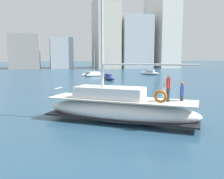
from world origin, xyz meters
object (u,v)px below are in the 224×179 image
main_sailboat (119,108)px  moored_sloop_far (109,78)px  moored_sloop_near (93,74)px  moored_cutter_left (149,73)px

main_sailboat → moored_sloop_far: bearing=77.1°
moored_sloop_far → main_sailboat: bearing=-102.9°
main_sailboat → moored_sloop_near: bearing=81.9°
moored_sloop_near → moored_sloop_far: size_ratio=1.04×
moored_sloop_far → moored_cutter_left: 15.11m
main_sailboat → moored_sloop_far: main_sailboat is taller
moored_sloop_far → moored_cutter_left: bearing=39.2°
moored_sloop_near → moored_cutter_left: 12.75m
main_sailboat → moored_sloop_far: size_ratio=2.17×
moored_sloop_near → moored_sloop_far: 9.25m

